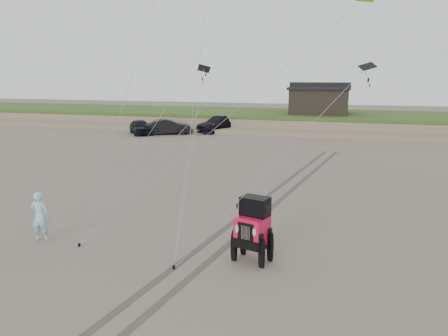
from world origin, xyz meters
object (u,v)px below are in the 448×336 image
Objects in this scene: jeep at (252,236)px; truck_b at (168,127)px; truck_a at (140,127)px; man at (40,216)px; cabin at (320,100)px; truck_c at (220,124)px.

truck_b is at bearing 133.91° from jeep.
man reaches higher than truck_a.
jeep is (14.90, -27.57, 0.09)m from truck_b.
cabin is 36.92m from man.
cabin is at bearing 106.66° from jeep.
man is at bearing -100.92° from cabin.
jeep is 2.49× the size of man.
cabin is at bearing -114.16° from man.
man reaches higher than truck_c.
truck_b is at bearing -117.24° from truck_c.
jeep is (17.64, -26.85, 0.11)m from truck_a.
truck_c is 32.57m from jeep.
cabin reaches higher than truck_c.
jeep is at bearing 169.53° from man.
man is (2.77, -31.22, 0.05)m from truck_c.
truck_b reaches higher than truck_a.
truck_a is 28.99m from man.
truck_b is at bearing -149.85° from cabin.
truck_c is 1.31× the size of jeep.
truck_a is at bearing -152.12° from cabin.
truck_b is at bearing -22.03° from truck_a.
truck_c is (-9.75, -4.96, -2.38)m from cabin.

